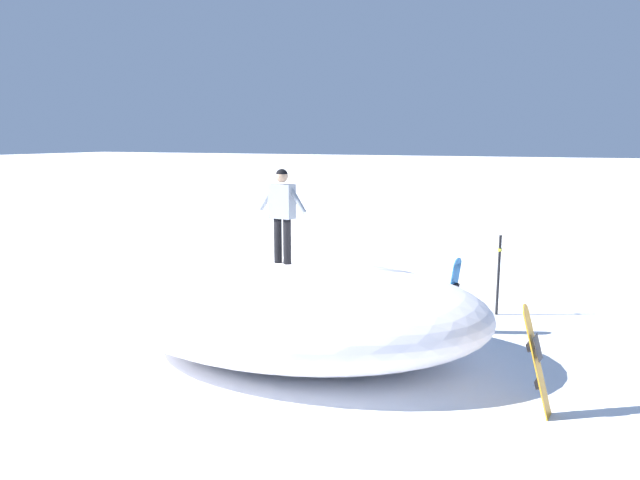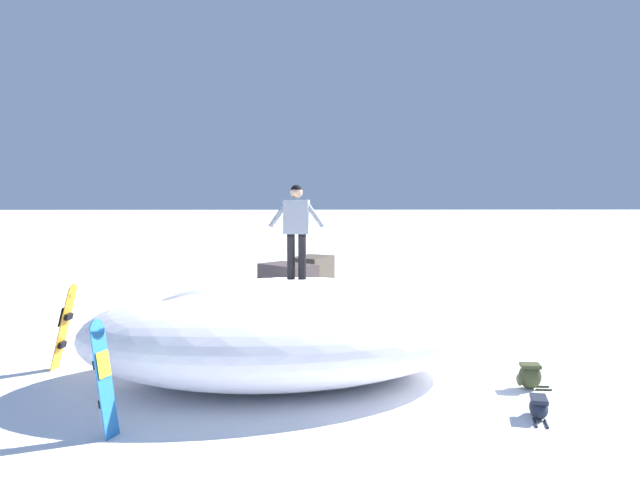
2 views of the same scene
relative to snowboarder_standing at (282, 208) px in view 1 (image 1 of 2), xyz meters
The scene contains 8 objects.
ground 2.84m from the snowboarder_standing, 99.83° to the right, with size 240.00×240.00×0.00m, color white.
snow_mound 1.87m from the snowboarder_standing, 50.32° to the right, with size 6.97×4.22×1.76m, color white.
snowboarder_standing is the anchor object (origin of this frame).
snowboard_primary_upright 4.72m from the snowboarder_standing, 96.57° to the right, with size 0.35×0.50×1.62m.
snowboard_secondary_upright 4.09m from the snowboarder_standing, 44.70° to the right, with size 0.34×0.33×1.59m.
backpack_near 4.84m from the snowboarder_standing, 60.03° to the left, with size 0.69×0.37×0.32m.
backpack_far 4.70m from the snowboarder_standing, 79.09° to the left, with size 0.34×0.58×0.43m.
trail_marker_pole 5.60m from the snowboarder_standing, 37.56° to the right, with size 0.10×0.10×1.82m.
Camera 1 is at (-8.72, -3.82, 3.93)m, focal length 32.32 mm.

